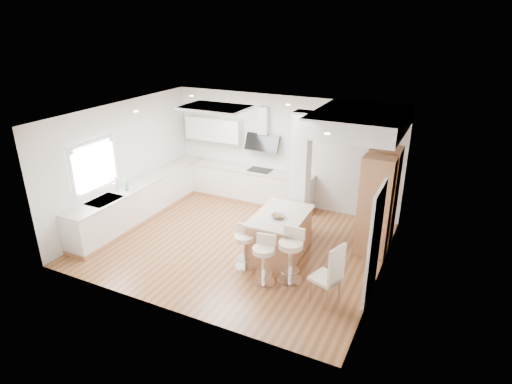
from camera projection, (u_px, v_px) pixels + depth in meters
The scene contains 18 objects.
ground at pixel (237, 243), 9.28m from camera, with size 6.00×6.00×0.00m, color #975F38.
ceiling at pixel (237, 243), 9.28m from camera, with size 6.00×5.00×0.02m, color white.
wall_back at pixel (283, 151), 10.83m from camera, with size 6.00×0.04×2.80m, color silver.
wall_left at pixel (123, 163), 9.96m from camera, with size 0.04×5.00×2.80m, color silver.
wall_right at pixel (385, 210), 7.54m from camera, with size 0.04×5.00×2.80m, color silver.
skylight at pixel (215, 108), 9.04m from camera, with size 4.10×2.10×0.06m.
window_left at pixel (93, 162), 9.08m from camera, with size 0.06×1.28×1.07m.
doorway_right at pixel (375, 245), 7.20m from camera, with size 0.05×1.00×2.10m.
counter_left at pixel (144, 198), 10.39m from camera, with size 0.63×4.50×1.35m.
counter_back at pixel (246, 175), 11.24m from camera, with size 3.62×0.63×2.50m.
pillar at pixel (300, 176), 9.11m from camera, with size 0.35×0.35×2.80m.
soffit at pixel (360, 122), 8.60m from camera, with size 1.78×2.20×0.40m.
oven_column at pixel (379, 200), 8.82m from camera, with size 0.63×1.21×2.10m.
peninsula at pixel (280, 235), 8.68m from camera, with size 1.03×1.51×0.97m.
bar_stool_a at pixel (244, 244), 8.23m from camera, with size 0.50×0.50×0.89m.
bar_stool_b at pixel (264, 257), 7.73m from camera, with size 0.47×0.47×0.94m.
bar_stool_c at pixel (291, 253), 7.76m from camera, with size 0.48×0.48×1.04m.
dining_chair at pixel (331, 273), 7.10m from camera, with size 0.57×0.57×1.15m.
Camera 1 is at (3.94, -7.15, 4.58)m, focal length 30.00 mm.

